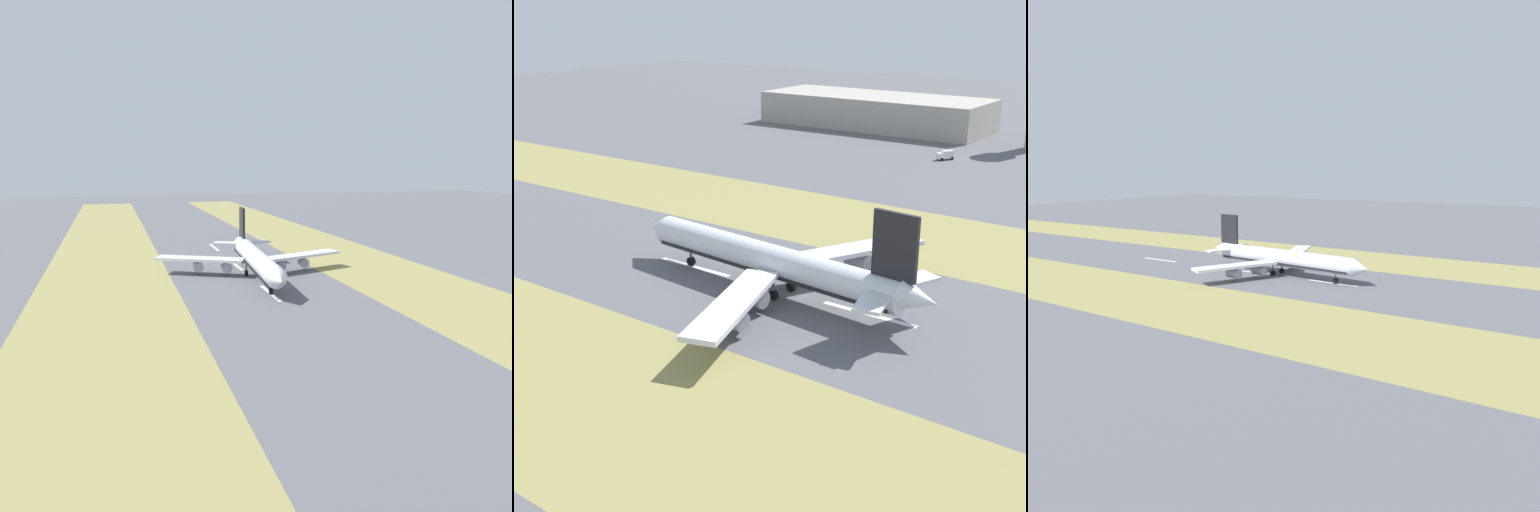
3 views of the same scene
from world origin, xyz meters
The scene contains 8 objects.
ground_plane centered at (0.00, 0.00, 0.00)m, with size 800.00×800.00×0.00m, color #56565B.
grass_median_west centered at (-45.00, 0.00, 0.00)m, with size 40.00×600.00×0.01m, color olive.
grass_median_east centered at (45.00, 0.00, 0.00)m, with size 40.00×600.00×0.01m, color olive.
centreline_dash_mid centered at (0.00, -14.32, 0.01)m, with size 1.20×18.00×0.01m, color silver.
centreline_dash_far centered at (0.00, 25.68, 0.01)m, with size 1.20×18.00×0.01m, color silver.
airplane_main_jet centered at (-1.73, 3.78, 6.02)m, with size 63.91×67.22×20.20m.
terminal_building centered at (176.24, 77.45, 6.67)m, with size 36.00×96.32×13.35m, color #A39E93.
service_truck centered at (128.99, 25.63, 1.67)m, with size 6.24×5.09×3.10m.
Camera 2 is at (-101.46, -66.17, 51.00)m, focal length 50.00 mm.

